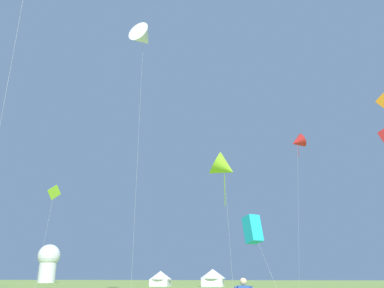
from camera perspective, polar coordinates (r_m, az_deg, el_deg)
name	(u,v)px	position (r m, az deg, el deg)	size (l,w,h in m)	color
kite_lime_delta	(224,168)	(48.30, 4.67, -3.42)	(4.11, 3.57, 16.28)	#99DB2D
kite_cyan_box	(253,229)	(42.64, 8.75, -12.09)	(3.45, 3.47, 7.95)	#1EB7CC
kite_white_delta	(143,38)	(49.11, -7.05, 15.02)	(3.40, 3.45, 30.40)	white
kite_lime_diamond	(54,193)	(54.97, -19.33, -6.75)	(0.94, 2.99, 13.21)	#99DB2D
kite_red_delta	(297,142)	(61.36, 15.00, 0.27)	(3.09, 3.37, 22.23)	red
festival_tent_left	(160,278)	(77.40, -4.58, -18.73)	(4.20, 4.20, 2.73)	white
festival_tent_right	(213,277)	(75.57, 3.02, -18.63)	(4.70, 4.70, 3.05)	white
observatory_dome	(48,261)	(127.78, -20.05, -15.63)	(6.40, 6.40, 10.80)	white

